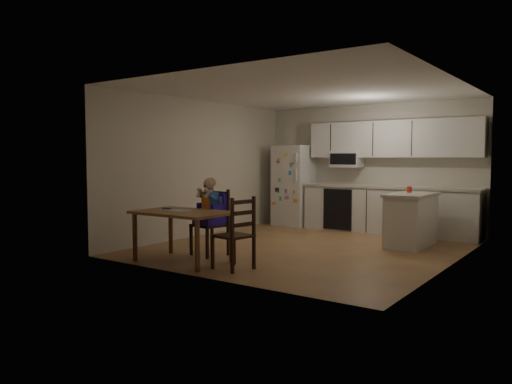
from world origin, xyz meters
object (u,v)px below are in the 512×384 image
at_px(refrigerator, 294,186).
at_px(chair_booster, 212,208).
at_px(dining_table, 183,218).
at_px(chair_side, 238,229).
at_px(kitchen_island, 411,219).
at_px(red_cup, 409,189).

height_order(refrigerator, chair_booster, refrigerator).
bearing_deg(chair_booster, dining_table, -79.37).
relative_size(dining_table, chair_side, 1.39).
distance_m(refrigerator, chair_booster, 3.57).
bearing_deg(refrigerator, kitchen_island, -19.75).
bearing_deg(chair_booster, chair_side, -20.42).
bearing_deg(dining_table, refrigerator, 99.49).
distance_m(kitchen_island, dining_table, 3.78).
relative_size(kitchen_island, red_cup, 11.27).
relative_size(kitchen_island, dining_table, 0.89).
height_order(refrigerator, dining_table, refrigerator).
distance_m(kitchen_island, red_cup, 0.52).
distance_m(kitchen_island, chair_booster, 3.30).
relative_size(chair_booster, chair_side, 1.21).
relative_size(refrigerator, dining_table, 1.29).
xyz_separation_m(kitchen_island, chair_side, (-1.24, -3.05, 0.10)).
relative_size(red_cup, dining_table, 0.08).
bearing_deg(kitchen_island, chair_booster, -131.33).
xyz_separation_m(kitchen_island, dining_table, (-2.18, -3.09, 0.18)).
height_order(kitchen_island, chair_booster, chair_booster).
bearing_deg(dining_table, chair_booster, 89.11).
distance_m(refrigerator, dining_table, 4.18).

